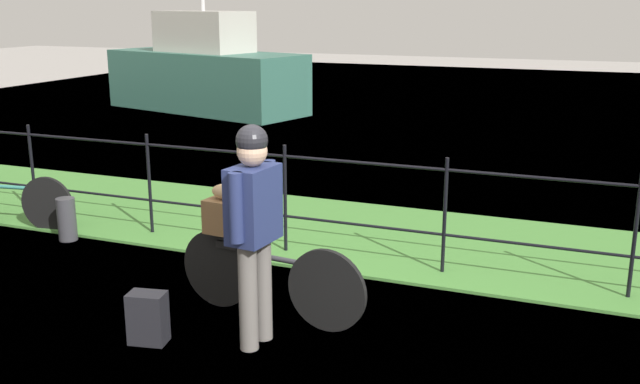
% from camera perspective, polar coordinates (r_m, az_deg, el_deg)
% --- Properties ---
extents(ground_plane, '(60.00, 60.00, 0.00)m').
position_cam_1_polar(ground_plane, '(5.50, -3.64, -12.42)').
color(ground_plane, '#9E9993').
extents(grass_strip, '(27.00, 2.40, 0.03)m').
position_cam_1_polar(grass_strip, '(7.94, 5.15, -3.61)').
color(grass_strip, '#478438').
rests_on(grass_strip, ground).
extents(harbor_water, '(30.00, 30.00, 0.00)m').
position_cam_1_polar(harbor_water, '(14.55, 13.14, 4.46)').
color(harbor_water, '#426684').
rests_on(harbor_water, ground).
extents(iron_fence, '(18.04, 0.04, 1.14)m').
position_cam_1_polar(iron_fence, '(7.00, 3.32, -0.61)').
color(iron_fence, black).
rests_on(iron_fence, ground).
extents(bicycle_main, '(1.70, 0.25, 0.67)m').
position_cam_1_polar(bicycle_main, '(5.91, -4.12, -6.67)').
color(bicycle_main, black).
rests_on(bicycle_main, ground).
extents(wooden_crate, '(0.37, 0.28, 0.28)m').
position_cam_1_polar(wooden_crate, '(5.96, -7.31, -1.92)').
color(wooden_crate, brown).
rests_on(wooden_crate, bicycle_main).
extents(terrier_dog, '(0.32, 0.17, 0.18)m').
position_cam_1_polar(terrier_dog, '(5.89, -7.18, 0.08)').
color(terrier_dog, tan).
rests_on(terrier_dog, wooden_crate).
extents(cyclist_person, '(0.30, 0.54, 1.68)m').
position_cam_1_polar(cyclist_person, '(5.25, -5.27, -1.98)').
color(cyclist_person, slate).
rests_on(cyclist_person, ground).
extents(backpack_on_paving, '(0.31, 0.23, 0.40)m').
position_cam_1_polar(backpack_on_paving, '(5.68, -13.47, -9.66)').
color(backpack_on_paving, black).
rests_on(backpack_on_paving, ground).
extents(mooring_bollard, '(0.20, 0.20, 0.47)m').
position_cam_1_polar(mooring_bollard, '(8.28, -19.40, -2.04)').
color(mooring_bollard, '#38383D').
rests_on(mooring_bollard, ground).
extents(bicycle_parked, '(1.60, 0.32, 0.63)m').
position_cam_1_polar(bicycle_parked, '(8.94, -23.54, -0.57)').
color(bicycle_parked, black).
rests_on(bicycle_parked, ground).
extents(moored_boat_near, '(5.33, 3.00, 3.92)m').
position_cam_1_polar(moored_boat_near, '(17.50, -9.05, 9.29)').
color(moored_boat_near, '#336656').
rests_on(moored_boat_near, ground).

